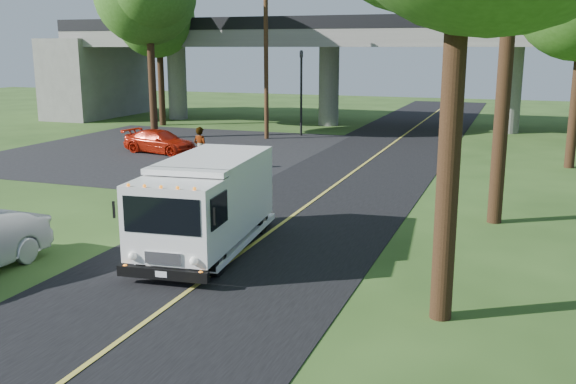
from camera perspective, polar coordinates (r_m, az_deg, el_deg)
The scene contains 12 objects.
ground at distance 14.38m, azimuth -9.76°, elevation -9.42°, with size 120.00×120.00×0.00m, color #2B4819.
road at distance 23.17m, azimuth 2.48°, elevation -0.66°, with size 7.00×90.00×0.02m, color black.
parking_lot at distance 34.85m, azimuth -10.97°, elevation 3.64°, with size 16.00×18.00×0.01m, color black.
lane_line at distance 23.17m, azimuth 2.48°, elevation -0.62°, with size 0.12×90.00×0.01m, color gold.
overpass at distance 44.04m, azimuth 11.35°, elevation 11.44°, with size 54.00×10.00×7.30m.
traffic_signal at distance 39.68m, azimuth 1.19°, elevation 9.60°, with size 0.18×0.22×5.20m.
utility_pole at distance 38.27m, azimuth -1.96°, elevation 11.57°, with size 1.60×0.26×9.00m.
tree_left_lot at distance 39.24m, azimuth -12.16°, elevation 16.16°, with size 5.60×5.50×10.50m.
tree_left_far at distance 45.89m, azimuth -11.34°, elevation 15.10°, with size 5.26×5.16×9.89m.
step_van at distance 17.24m, azimuth -7.21°, elevation -0.87°, with size 2.78×6.12×2.49m.
red_sedan at distance 34.03m, azimuth -11.30°, elevation 4.42°, with size 1.66×4.09×1.19m, color #B01C0A.
pedestrian at distance 28.94m, azimuth -7.78°, elevation 3.86°, with size 0.71×0.46×1.94m, color gray.
Camera 1 is at (6.73, -11.52, 5.38)m, focal length 40.00 mm.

